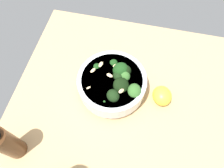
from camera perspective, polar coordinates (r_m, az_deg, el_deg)
ground_plane at (r=65.47cm, az=2.96°, el=-7.04°), size 67.19×67.19×4.42cm
bowl_of_broccoli at (r=61.54cm, az=0.26°, el=0.26°), size 19.57×19.57×9.75cm
lemon_wedge at (r=64.01cm, az=13.15°, el=-3.06°), size 7.41×7.77×4.58cm
bottle_tall at (r=58.68cm, az=-26.15°, el=-14.05°), size 4.88×4.88×15.30cm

